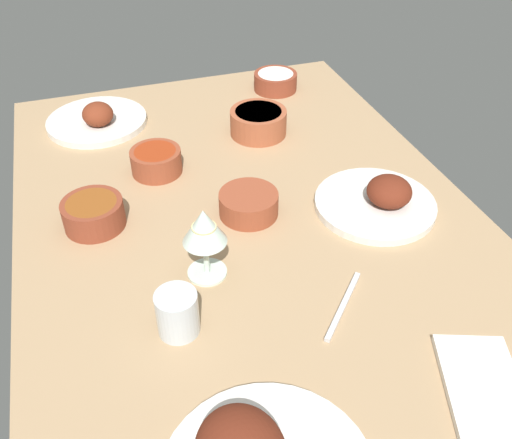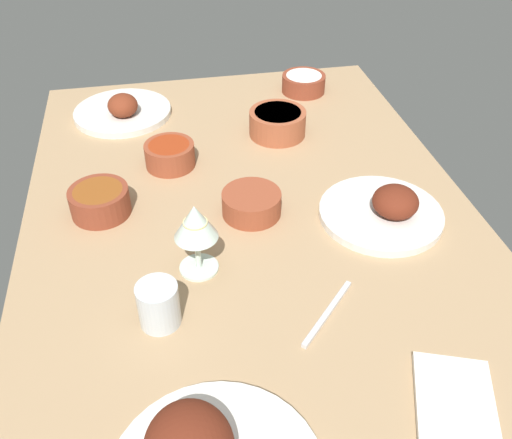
# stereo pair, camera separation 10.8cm
# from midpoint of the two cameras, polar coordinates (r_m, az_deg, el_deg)

# --- Properties ---
(dining_table) EXTENTS (1.40, 0.90, 0.04)m
(dining_table) POSITION_cam_midpoint_polar(r_m,az_deg,el_deg) (1.10, -2.80, -1.74)
(dining_table) COLOR tan
(dining_table) RESTS_ON ground
(plate_far_side) EXTENTS (0.25, 0.25, 0.07)m
(plate_far_side) POSITION_cam_midpoint_polar(r_m,az_deg,el_deg) (1.48, -17.90, 9.60)
(plate_far_side) COLOR silver
(plate_far_side) RESTS_ON dining_table
(plate_near_viewer) EXTENTS (0.24, 0.24, 0.07)m
(plate_near_viewer) POSITION_cam_midpoint_polar(r_m,az_deg,el_deg) (1.14, 9.85, 1.86)
(plate_near_viewer) COLOR silver
(plate_near_viewer) RESTS_ON dining_table
(bowl_cream) EXTENTS (0.12, 0.12, 0.05)m
(bowl_cream) POSITION_cam_midpoint_polar(r_m,az_deg,el_deg) (1.59, 0.00, 13.88)
(bowl_cream) COLOR brown
(bowl_cream) RESTS_ON dining_table
(bowl_pasta) EXTENTS (0.12, 0.12, 0.05)m
(bowl_pasta) POSITION_cam_midpoint_polar(r_m,az_deg,el_deg) (1.11, -3.41, 1.60)
(bowl_pasta) COLOR brown
(bowl_pasta) RESTS_ON dining_table
(bowl_soup) EXTENTS (0.12, 0.12, 0.06)m
(bowl_soup) POSITION_cam_midpoint_polar(r_m,az_deg,el_deg) (1.13, -18.86, 0.54)
(bowl_soup) COLOR brown
(bowl_soup) RESTS_ON dining_table
(bowl_onions) EXTENTS (0.14, 0.14, 0.06)m
(bowl_onions) POSITION_cam_midpoint_polar(r_m,az_deg,el_deg) (1.37, -2.04, 9.87)
(bowl_onions) COLOR #A35133
(bowl_onions) RESTS_ON dining_table
(bowl_sauce) EXTENTS (0.11, 0.11, 0.05)m
(bowl_sauce) POSITION_cam_midpoint_polar(r_m,az_deg,el_deg) (1.26, -12.57, 5.80)
(bowl_sauce) COLOR brown
(bowl_sauce) RESTS_ON dining_table
(wine_glass) EXTENTS (0.08, 0.08, 0.14)m
(wine_glass) POSITION_cam_midpoint_polar(r_m,az_deg,el_deg) (0.94, -8.58, -1.19)
(wine_glass) COLOR silver
(wine_glass) RESTS_ON dining_table
(water_tumbler) EXTENTS (0.07, 0.07, 0.08)m
(water_tumbler) POSITION_cam_midpoint_polar(r_m,az_deg,el_deg) (0.89, -11.48, -9.48)
(water_tumbler) COLOR silver
(water_tumbler) RESTS_ON dining_table
(folded_napkin) EXTENTS (0.22, 0.17, 0.01)m
(folded_napkin) POSITION_cam_midpoint_polar(r_m,az_deg,el_deg) (0.87, 18.90, -16.52)
(folded_napkin) COLOR white
(folded_napkin) RESTS_ON dining_table
(fork_loose) EXTENTS (0.12, 0.12, 0.01)m
(fork_loose) POSITION_cam_midpoint_polar(r_m,az_deg,el_deg) (0.94, 5.61, -8.84)
(fork_loose) COLOR silver
(fork_loose) RESTS_ON dining_table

